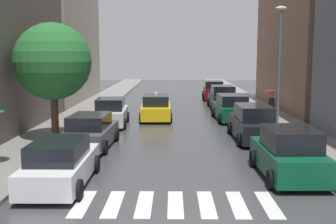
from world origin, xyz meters
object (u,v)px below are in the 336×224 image
object	(u,v)px
parked_car_right_nearest	(289,155)
parked_car_left_second	(90,132)
parked_car_right_fifth	(213,91)
pedestrian_near_tree	(272,99)
parked_car_right_third	(231,108)
parked_car_right_fourth	(222,98)
parked_car_left_nearest	(60,164)
parked_car_right_second	(253,124)
taxi_midroad	(156,108)
parked_car_left_third	(111,113)
lamp_post_right	(279,60)
street_tree_left	(53,62)

from	to	relation	value
parked_car_right_nearest	parked_car_left_second	bearing A→B (deg)	58.39
parked_car_right_fifth	pedestrian_near_tree	distance (m)	13.52
parked_car_right_third	parked_car_right_fourth	bearing A→B (deg)	-3.70
parked_car_left_nearest	parked_car_right_fifth	size ratio (longest dim) A/B	1.02
parked_car_right_second	pedestrian_near_tree	size ratio (longest dim) A/B	2.49
pedestrian_near_tree	parked_car_left_second	bearing A→B (deg)	107.86
parked_car_left_second	parked_car_right_fifth	size ratio (longest dim) A/B	0.99
parked_car_right_nearest	taxi_midroad	distance (m)	13.96
parked_car_left_third	parked_car_right_third	size ratio (longest dim) A/B	0.91
taxi_midroad	lamp_post_right	world-z (taller)	lamp_post_right
parked_car_right_third	street_tree_left	size ratio (longest dim) A/B	0.79
parked_car_left_nearest	parked_car_left_third	world-z (taller)	parked_car_left_third
parked_car_right_fourth	parked_car_right_fifth	size ratio (longest dim) A/B	0.99
parked_car_left_second	street_tree_left	world-z (taller)	street_tree_left
parked_car_right_fifth	lamp_post_right	bearing A→B (deg)	-171.92
parked_car_right_third	parked_car_right_fifth	world-z (taller)	parked_car_right_fifth
parked_car_left_third	parked_car_right_second	xyz separation A→B (m)	(7.74, -4.15, 0.05)
parked_car_right_fourth	parked_car_right_fifth	world-z (taller)	parked_car_right_fourth
street_tree_left	lamp_post_right	world-z (taller)	lamp_post_right
parked_car_left_nearest	lamp_post_right	size ratio (longest dim) A/B	0.67
parked_car_left_second	pedestrian_near_tree	bearing A→B (deg)	-51.59
taxi_midroad	pedestrian_near_tree	world-z (taller)	pedestrian_near_tree
parked_car_right_fifth	parked_car_left_third	bearing A→B (deg)	154.81
parked_car_right_second	parked_car_right_fifth	bearing A→B (deg)	-0.22
parked_car_right_nearest	pedestrian_near_tree	distance (m)	12.08
parked_car_right_third	taxi_midroad	world-z (taller)	taxi_midroad
taxi_midroad	lamp_post_right	size ratio (longest dim) A/B	0.70
parked_car_left_second	parked_car_left_third	world-z (taller)	parked_car_left_third
parked_car_right_second	parked_car_right_third	size ratio (longest dim) A/B	1.04
parked_car_right_nearest	parked_car_right_third	bearing A→B (deg)	-0.02
parked_car_left_nearest	parked_car_right_third	bearing A→B (deg)	-29.15
parked_car_right_third	parked_car_right_fourth	xyz separation A→B (m)	(0.12, 6.02, 0.05)
parked_car_left_nearest	parked_car_right_fourth	size ratio (longest dim) A/B	1.03
parked_car_right_second	lamp_post_right	distance (m)	3.93
parked_car_left_second	parked_car_left_third	bearing A→B (deg)	1.84
taxi_midroad	pedestrian_near_tree	distance (m)	7.46
lamp_post_right	parked_car_left_second	bearing A→B (deg)	-160.25
parked_car_right_second	taxi_midroad	size ratio (longest dim) A/B	1.00
parked_car_left_third	parked_car_right_fourth	distance (m)	11.14
parked_car_right_fourth	pedestrian_near_tree	bearing A→B (deg)	-161.79
street_tree_left	taxi_midroad	bearing A→B (deg)	55.66
parked_car_right_nearest	parked_car_right_second	world-z (taller)	parked_car_right_second
parked_car_left_third	parked_car_right_third	bearing A→B (deg)	-76.82
parked_car_right_second	street_tree_left	distance (m)	10.33
parked_car_left_nearest	pedestrian_near_tree	world-z (taller)	pedestrian_near_tree
parked_car_left_third	pedestrian_near_tree	size ratio (longest dim) A/B	2.18
taxi_midroad	pedestrian_near_tree	size ratio (longest dim) A/B	2.48
parked_car_left_second	parked_car_right_nearest	xyz separation A→B (m)	(7.87, -4.61, 0.09)
parked_car_left_second	lamp_post_right	world-z (taller)	lamp_post_right
parked_car_right_nearest	parked_car_right_second	distance (m)	6.33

